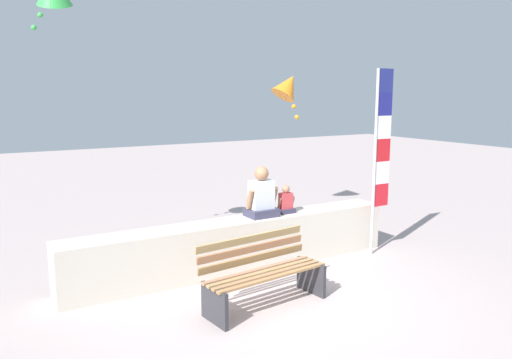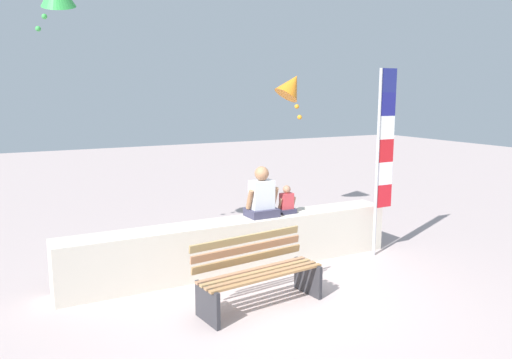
{
  "view_description": "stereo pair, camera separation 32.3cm",
  "coord_description": "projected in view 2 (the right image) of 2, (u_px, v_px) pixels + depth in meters",
  "views": [
    {
      "loc": [
        -3.51,
        -5.23,
        2.71
      ],
      "look_at": [
        0.34,
        1.35,
        1.39
      ],
      "focal_mm": 35.19,
      "sensor_mm": 36.0,
      "label": 1
    },
    {
      "loc": [
        -3.22,
        -5.39,
        2.71
      ],
      "look_at": [
        0.34,
        1.35,
        1.39
      ],
      "focal_mm": 35.19,
      "sensor_mm": 36.0,
      "label": 2
    }
  ],
  "objects": [
    {
      "name": "ground_plane",
      "position": [
        281.0,
        300.0,
        6.64
      ],
      "size": [
        40.0,
        40.0,
        0.0
      ],
      "primitive_type": "plane",
      "color": "#B29F9D"
    },
    {
      "name": "seawall_ledge",
      "position": [
        237.0,
        245.0,
        7.75
      ],
      "size": [
        5.37,
        0.54,
        0.79
      ],
      "primitive_type": "cube",
      "color": "beige",
      "rests_on": "ground"
    },
    {
      "name": "person_adult",
      "position": [
        262.0,
        197.0,
        7.85
      ],
      "size": [
        0.52,
        0.38,
        0.8
      ],
      "color": "#37354D",
      "rests_on": "seawall_ledge"
    },
    {
      "name": "flag_banner",
      "position": [
        383.0,
        150.0,
        8.22
      ],
      "size": [
        0.36,
        0.05,
        3.1
      ],
      "color": "#B7B7BC",
      "rests_on": "ground"
    },
    {
      "name": "person_child",
      "position": [
        287.0,
        202.0,
        8.08
      ],
      "size": [
        0.3,
        0.22,
        0.46
      ],
      "color": "#302E45",
      "rests_on": "seawall_ledge"
    },
    {
      "name": "kite_orange",
      "position": [
        291.0,
        86.0,
        8.81
      ],
      "size": [
        0.62,
        0.57,
        0.87
      ],
      "color": "orange"
    },
    {
      "name": "park_bench",
      "position": [
        257.0,
        274.0,
        6.43
      ],
      "size": [
        1.73,
        0.79,
        0.88
      ],
      "color": "#A17448",
      "rests_on": "ground"
    }
  ]
}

